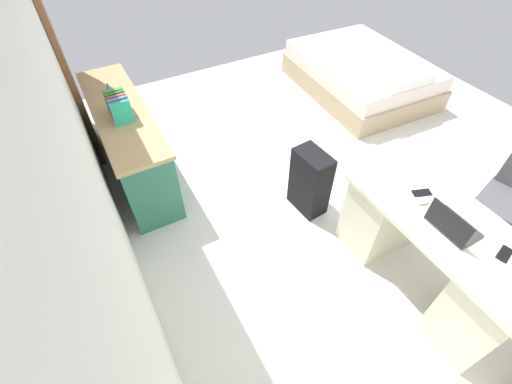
% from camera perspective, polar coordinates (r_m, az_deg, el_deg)
% --- Properties ---
extents(ground_plane, '(5.68, 5.68, 0.00)m').
position_cam_1_polar(ground_plane, '(3.94, 13.11, 3.32)').
color(ground_plane, silver).
extents(wall_back, '(4.68, 0.10, 2.72)m').
position_cam_1_polar(wall_back, '(2.39, -27.99, 8.82)').
color(wall_back, silver).
rests_on(wall_back, ground_plane).
extents(door_wooden, '(0.88, 0.05, 2.04)m').
position_cam_1_polar(door_wooden, '(4.14, -28.95, 18.28)').
color(door_wooden, brown).
rests_on(door_wooden, ground_plane).
extents(desk, '(1.44, 0.66, 0.75)m').
position_cam_1_polar(desk, '(2.99, 26.64, -8.69)').
color(desk, beige).
rests_on(desk, ground_plane).
extents(office_chair, '(0.56, 0.56, 0.94)m').
position_cam_1_polar(office_chair, '(3.62, 36.00, -1.80)').
color(office_chair, black).
rests_on(office_chair, ground_plane).
extents(credenza, '(1.80, 0.48, 0.79)m').
position_cam_1_polar(credenza, '(3.81, -19.89, 7.66)').
color(credenza, '#2D7056').
rests_on(credenza, ground_plane).
extents(bed, '(1.97, 1.50, 0.58)m').
position_cam_1_polar(bed, '(5.28, 16.73, 17.88)').
color(bed, tan).
rests_on(bed, ground_plane).
extents(suitcase_black, '(0.38, 0.25, 0.66)m').
position_cam_1_polar(suitcase_black, '(3.29, 8.77, 1.63)').
color(suitcase_black, black).
rests_on(suitcase_black, ground_plane).
extents(laptop, '(0.31, 0.22, 0.21)m').
position_cam_1_polar(laptop, '(2.64, 29.23, -4.74)').
color(laptop, '#333338').
rests_on(laptop, desk).
extents(computer_mouse, '(0.06, 0.10, 0.03)m').
position_cam_1_polar(computer_mouse, '(2.77, 25.63, -1.30)').
color(computer_mouse, white).
rests_on(computer_mouse, desk).
extents(cell_phone_near_laptop, '(0.10, 0.15, 0.01)m').
position_cam_1_polar(cell_phone_near_laptop, '(2.72, 35.42, -8.22)').
color(cell_phone_near_laptop, black).
rests_on(cell_phone_near_laptop, desk).
extents(cell_phone_by_mouse, '(0.11, 0.15, 0.01)m').
position_cam_1_polar(cell_phone_by_mouse, '(2.84, 25.37, -0.11)').
color(cell_phone_by_mouse, black).
rests_on(cell_phone_by_mouse, desk).
extents(book_row, '(0.31, 0.17, 0.24)m').
position_cam_1_polar(book_row, '(3.43, -21.50, 13.01)').
color(book_row, '#2BBE92').
rests_on(book_row, credenza).
extents(figurine_small, '(0.08, 0.08, 0.11)m').
position_cam_1_polar(figurine_small, '(3.85, -22.87, 15.40)').
color(figurine_small, '#4C7FBF').
rests_on(figurine_small, credenza).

